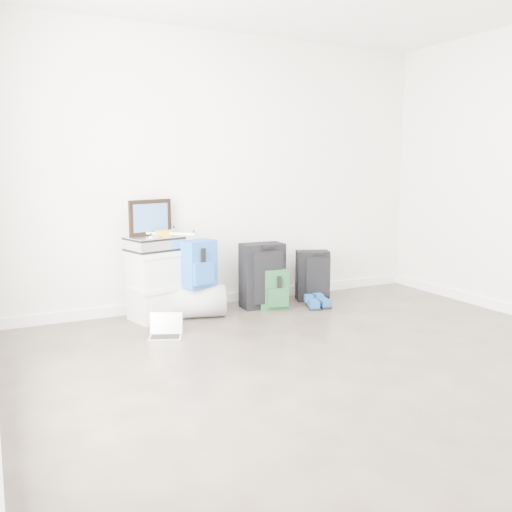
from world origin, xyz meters
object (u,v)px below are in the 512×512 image
duffel_bag (199,301)px  laptop (166,331)px  carry_on (313,276)px  boxes_stack (155,285)px  briefcase (154,244)px  large_suitcase (262,275)px

duffel_bag → laptop: bearing=-120.6°
duffel_bag → carry_on: 1.33m
laptop → boxes_stack: bearing=104.9°
briefcase → large_suitcase: size_ratio=0.71×
carry_on → boxes_stack: bearing=-159.6°
carry_on → laptop: carry_on is taller
briefcase → duffel_bag: (0.38, -0.12, -0.56)m
boxes_stack → laptop: boxes_stack is taller
large_suitcase → briefcase: bearing=-179.4°
duffel_bag → large_suitcase: bearing=20.6°
briefcase → laptop: bearing=-113.4°
laptop → briefcase: bearing=104.9°
boxes_stack → duffel_bag: size_ratio=1.31×
briefcase → large_suitcase: 1.15m
boxes_stack → briefcase: size_ratio=1.40×
briefcase → duffel_bag: size_ratio=0.94×
large_suitcase → carry_on: 0.61m
briefcase → carry_on: bearing=-16.1°
boxes_stack → duffel_bag: 0.43m
boxes_stack → carry_on: size_ratio=1.21×
large_suitcase → laptop: large_suitcase is taller
duffel_bag → large_suitcase: large_suitcase is taller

